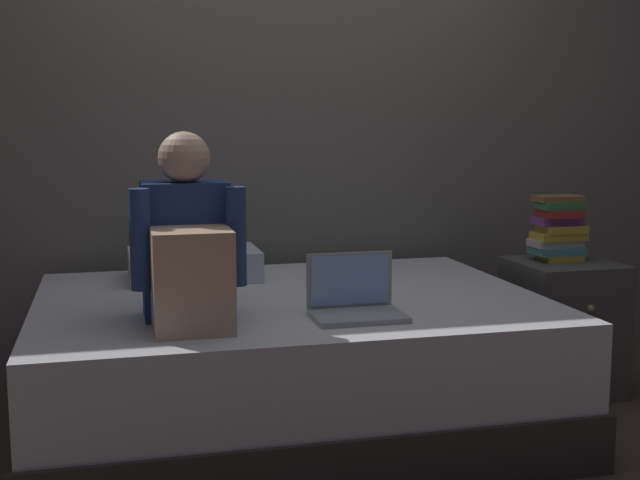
{
  "coord_description": "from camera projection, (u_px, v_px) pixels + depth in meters",
  "views": [
    {
      "loc": [
        -0.87,
        -2.87,
        1.23
      ],
      "look_at": [
        -0.12,
        0.1,
        0.79
      ],
      "focal_mm": 46.59,
      "sensor_mm": 36.0,
      "label": 1
    }
  ],
  "objects": [
    {
      "name": "bed",
      "position": [
        289.0,
        362.0,
        3.34
      ],
      "size": [
        2.0,
        1.5,
        0.54
      ],
      "color": "#332D2B",
      "rests_on": "ground_plane"
    },
    {
      "name": "wall_back",
      "position": [
        289.0,
        95.0,
        4.1
      ],
      "size": [
        5.6,
        0.1,
        2.7
      ],
      "primitive_type": "cube",
      "color": "slate",
      "rests_on": "ground_plane"
    },
    {
      "name": "pillow",
      "position": [
        194.0,
        264.0,
        3.64
      ],
      "size": [
        0.56,
        0.36,
        0.13
      ],
      "primitive_type": "cube",
      "color": "silver",
      "rests_on": "bed"
    },
    {
      "name": "ground_plane",
      "position": [
        358.0,
        448.0,
        3.14
      ],
      "size": [
        8.0,
        8.0,
        0.0
      ],
      "primitive_type": "plane",
      "color": "#47382D"
    },
    {
      "name": "laptop",
      "position": [
        355.0,
        301.0,
        2.95
      ],
      "size": [
        0.32,
        0.23,
        0.22
      ],
      "color": "#9EA0A5",
      "rests_on": "bed"
    },
    {
      "name": "person_sitting",
      "position": [
        188.0,
        250.0,
        2.84
      ],
      "size": [
        0.39,
        0.44,
        0.66
      ],
      "color": "navy",
      "rests_on": "bed"
    },
    {
      "name": "nightstand",
      "position": [
        562.0,
        326.0,
        3.77
      ],
      "size": [
        0.44,
        0.46,
        0.6
      ],
      "color": "#474442",
      "rests_on": "ground_plane"
    },
    {
      "name": "book_stack",
      "position": [
        558.0,
        229.0,
        3.75
      ],
      "size": [
        0.23,
        0.16,
        0.29
      ],
      "color": "gold",
      "rests_on": "nightstand"
    }
  ]
}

